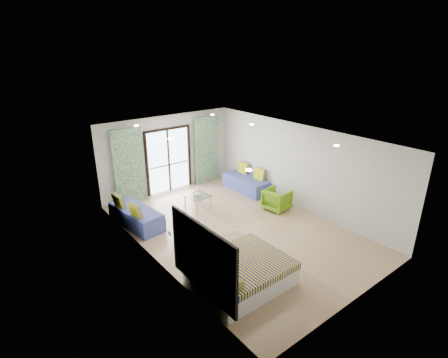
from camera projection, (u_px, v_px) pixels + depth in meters
floor at (236, 230)px, 9.93m from camera, size 5.00×7.50×0.01m
ceiling at (237, 137)px, 8.95m from camera, size 5.00×7.50×0.01m
wall_back at (168, 154)px, 12.20m from camera, size 5.00×0.01×2.70m
wall_front at (362, 244)px, 6.69m from camera, size 5.00×0.01×2.70m
wall_left at (153, 211)px, 8.00m from camera, size 0.01×7.50×2.70m
wall_right at (298, 167)px, 10.88m from camera, size 0.01×7.50×2.70m
balcony_door at (168, 157)px, 12.21m from camera, size 1.76×0.08×2.28m
balcony_rail at (169, 165)px, 12.33m from camera, size 1.52×0.03×0.04m
curtain_left at (128, 167)px, 11.21m from camera, size 1.00×0.10×2.50m
curtain_right at (207, 150)px, 12.99m from camera, size 1.00×0.10×2.50m
downlight_a at (249, 170)px, 6.69m from camera, size 0.12×0.12×0.02m
downlight_b at (337, 146)px, 8.30m from camera, size 0.12×0.12×0.02m
downlight_c at (170, 139)px, 8.90m from camera, size 0.12×0.12×0.02m
downlight_d at (252, 124)px, 10.51m from camera, size 0.12×0.12×0.02m
downlight_e at (136, 126)px, 10.36m from camera, size 0.12×0.12×0.02m
downlight_f at (212, 115)px, 11.97m from camera, size 0.12×0.12×0.02m
headboard at (202, 259)px, 6.74m from camera, size 0.06×2.10×1.50m
switch_plate at (169, 233)px, 7.65m from camera, size 0.02×0.10×0.10m
bed at (240, 273)px, 7.58m from camera, size 2.00×1.63×0.69m
daybed_left at (136, 216)px, 10.07m from camera, size 0.97×1.96×0.93m
daybed_right at (246, 183)px, 12.50m from camera, size 0.72×1.84×0.91m
coffee_table at (198, 197)px, 11.08m from camera, size 0.74×0.74×0.78m
vase at (197, 194)px, 10.97m from camera, size 0.23×0.23×0.18m
armchair at (277, 199)px, 11.03m from camera, size 0.77×0.81×0.74m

